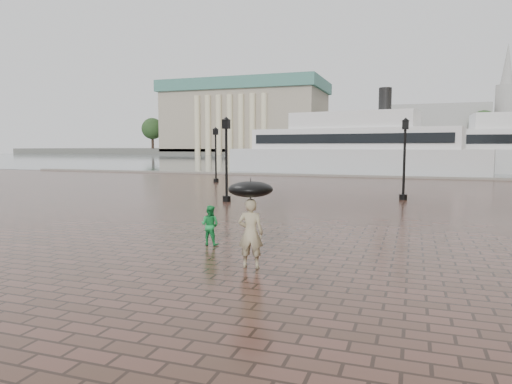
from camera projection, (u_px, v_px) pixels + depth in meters
ground at (284, 249)px, 13.28m from camera, size 300.00×300.00×0.00m
harbour_water at (397, 160)px, 99.77m from camera, size 240.00×240.00×0.00m
quay_edge at (374, 178)px, 43.37m from camera, size 80.00×0.60×0.30m
far_shore at (404, 152)px, 163.59m from camera, size 300.00×60.00×2.00m
museum at (246, 116)px, 165.75m from camera, size 57.00×32.50×26.00m
far_trees at (403, 125)px, 142.06m from camera, size 188.00×8.00×13.50m
street_lamps at (273, 156)px, 29.09m from camera, size 15.44×12.44×4.40m
adult_pedestrian at (251, 233)px, 11.19m from camera, size 0.68×0.50×1.72m
child_pedestrian at (210, 225)px, 13.80m from camera, size 0.61×0.49×1.21m
ferry_near at (353, 148)px, 49.88m from camera, size 28.34×10.95×9.06m
umbrella at (251, 189)px, 11.08m from camera, size 1.10×1.10×1.15m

